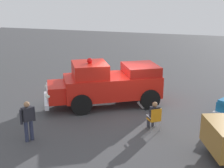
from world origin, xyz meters
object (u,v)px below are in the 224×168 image
object	(u,v)px
spectator_standing	(28,118)
vintage_fire_truck	(108,83)
spectator_seated	(154,114)
lawn_chair_near_truck	(155,118)

from	to	relation	value
spectator_standing	vintage_fire_truck	bearing A→B (deg)	-110.03
spectator_seated	spectator_standing	world-z (taller)	spectator_standing
vintage_fire_truck	spectator_standing	world-z (taller)	vintage_fire_truck
vintage_fire_truck	spectator_seated	world-z (taller)	vintage_fire_truck
spectator_seated	spectator_standing	distance (m)	5.23
vintage_fire_truck	spectator_standing	bearing A→B (deg)	69.97
lawn_chair_near_truck	spectator_standing	bearing A→B (deg)	27.90
vintage_fire_truck	spectator_seated	bearing A→B (deg)	141.83
vintage_fire_truck	lawn_chair_near_truck	size ratio (longest dim) A/B	6.11
vintage_fire_truck	lawn_chair_near_truck	xyz separation A→B (m)	(-2.89, 2.32, -0.61)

